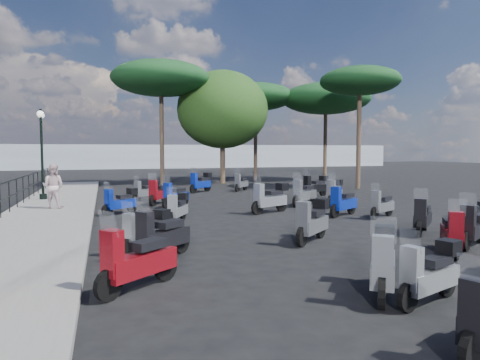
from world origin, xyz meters
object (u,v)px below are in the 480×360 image
object	(u,v)px
scooter_5	(145,192)
broadleaf_tree	(222,110)
scooter_3	(120,202)
scooter_26	(315,186)
scooter_11	(430,274)
scooter_15	(304,194)
scooter_13	(312,222)
scooter_4	(175,196)
scooter_17	(452,234)
scooter_9	(270,199)
scooter_2	(146,233)
pine_1	(326,99)
scooter_12	(474,228)
scooter_20	(382,206)
scooter_7	(383,264)
scooter_10	(158,193)
scooter_25	(334,193)
lamp_post_2	(42,148)
scooter_19	(422,218)
scooter_21	(241,183)
pedestrian_far	(53,186)
scooter_0	(137,262)
scooter_1	(161,237)
scooter_14	(343,203)
pine_2	(161,79)
scooter_16	(201,183)
pine_0	(256,97)
scooter_8	(178,209)

from	to	relation	value
scooter_5	broadleaf_tree	size ratio (longest dim) A/B	0.16
scooter_3	scooter_26	size ratio (longest dim) A/B	0.79
scooter_11	scooter_15	bearing A→B (deg)	-35.58
scooter_11	scooter_13	bearing A→B (deg)	-23.15
scooter_4	scooter_17	bearing A→B (deg)	162.19
scooter_9	scooter_13	world-z (taller)	scooter_9
scooter_2	pine_1	xyz separation A→B (m)	(15.25, 19.48, 5.74)
scooter_12	scooter_20	xyz separation A→B (m)	(0.64, 4.42, -0.04)
scooter_7	scooter_11	distance (m)	0.68
scooter_10	scooter_11	bearing A→B (deg)	131.52
pine_1	scooter_12	bearing A→B (deg)	-110.02
scooter_3	scooter_25	bearing A→B (deg)	-126.82
lamp_post_2	scooter_19	size ratio (longest dim) A/B	3.03
scooter_4	scooter_12	xyz separation A→B (m)	(5.66, -9.29, 0.01)
lamp_post_2	pine_1	world-z (taller)	pine_1
scooter_15	scooter_19	distance (m)	6.41
scooter_4	scooter_10	size ratio (longest dim) A/B	0.85
broadleaf_tree	scooter_21	bearing A→B (deg)	-95.08
pedestrian_far	pine_1	xyz separation A→B (m)	(17.95, 11.97, 5.22)
scooter_5	scooter_12	bearing A→B (deg)	171.86
scooter_15	broadleaf_tree	xyz separation A→B (m)	(0.02, 12.79, 4.61)
scooter_3	scooter_11	size ratio (longest dim) A/B	0.90
pedestrian_far	scooter_25	xyz separation A→B (m)	(10.97, -1.49, -0.44)
scooter_0	scooter_1	distance (m)	2.04
scooter_12	scooter_26	world-z (taller)	scooter_26
scooter_1	scooter_25	distance (m)	10.45
scooter_7	scooter_19	size ratio (longest dim) A/B	1.11
scooter_12	scooter_14	distance (m)	5.18
scooter_14	scooter_17	size ratio (longest dim) A/B	1.11
scooter_0	scooter_4	world-z (taller)	scooter_0
pine_2	scooter_9	bearing A→B (deg)	-80.99
scooter_20	broadleaf_tree	world-z (taller)	broadleaf_tree
scooter_19	scooter_16	bearing A→B (deg)	-28.48
scooter_11	scooter_12	distance (m)	4.65
pine_1	pine_2	distance (m)	12.54
scooter_5	scooter_17	bearing A→B (deg)	167.28
scooter_12	pine_0	distance (m)	24.01
scooter_1	scooter_25	world-z (taller)	scooter_25
scooter_14	scooter_19	distance (m)	3.50
lamp_post_2	scooter_20	bearing A→B (deg)	-39.97
scooter_14	pine_2	world-z (taller)	pine_2
scooter_11	pine_0	distance (m)	27.33
scooter_11	scooter_5	bearing A→B (deg)	-7.85
scooter_2	scooter_17	xyz separation A→B (m)	(6.49, -2.17, -0.01)
scooter_21	broadleaf_tree	bearing A→B (deg)	-54.03
pine_2	scooter_1	bearing A→B (deg)	-97.43
scooter_8	scooter_12	bearing A→B (deg)	166.11
scooter_21	scooter_12	bearing A→B (deg)	134.84
scooter_10	scooter_17	bearing A→B (deg)	146.63
scooter_0	pine_2	bearing A→B (deg)	-47.02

